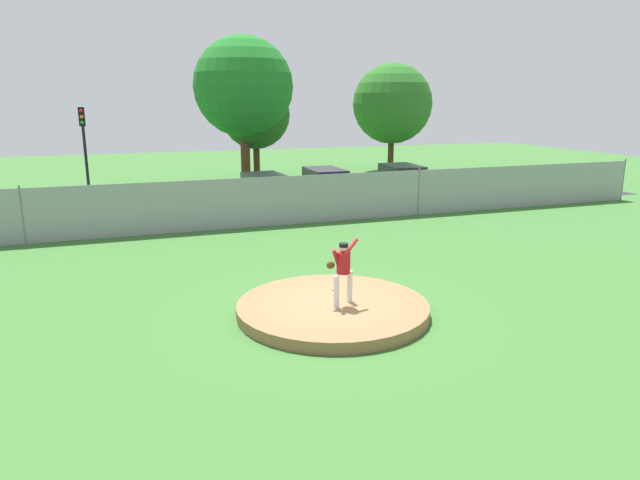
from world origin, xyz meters
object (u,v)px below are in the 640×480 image
at_px(parked_car_navy, 265,191).
at_px(parked_car_champagne, 402,182).
at_px(baseball, 333,289).
at_px(parked_car_teal, 325,186).
at_px(pitcher_youth, 343,267).
at_px(traffic_light_near, 84,138).

height_order(parked_car_navy, parked_car_champagne, parked_car_champagne).
relative_size(baseball, parked_car_champagne, 0.02).
bearing_deg(parked_car_teal, pitcher_youth, -108.52).
bearing_deg(baseball, pitcher_youth, -98.72).
xyz_separation_m(parked_car_champagne, traffic_light_near, (-15.41, 3.73, 2.38)).
bearing_deg(traffic_light_near, parked_car_navy, -27.65).
distance_m(parked_car_teal, parked_car_navy, 3.13).
relative_size(parked_car_teal, parked_car_navy, 1.04).
xyz_separation_m(pitcher_youth, baseball, (0.16, 1.04, -0.89)).
bearing_deg(baseball, parked_car_teal, 70.77).
height_order(baseball, parked_car_navy, parked_car_navy).
bearing_deg(parked_car_champagne, traffic_light_near, 166.38).
xyz_separation_m(baseball, traffic_light_near, (-6.36, 17.39, 2.88)).
xyz_separation_m(pitcher_youth, traffic_light_near, (-6.21, 18.43, 1.99)).
relative_size(parked_car_navy, parked_car_champagne, 0.96).
bearing_deg(baseball, parked_car_champagne, 56.49).
height_order(pitcher_youth, parked_car_teal, pitcher_youth).
height_order(pitcher_youth, baseball, pitcher_youth).
bearing_deg(parked_car_teal, parked_car_navy, -175.72).
bearing_deg(traffic_light_near, parked_car_champagne, -13.62).
height_order(pitcher_youth, parked_car_navy, pitcher_youth).
bearing_deg(parked_car_navy, parked_car_champagne, 3.26).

